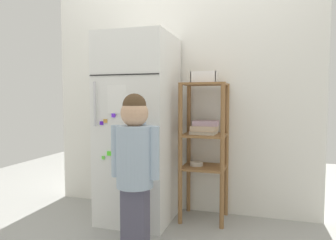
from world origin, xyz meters
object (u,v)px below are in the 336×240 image
at_px(refrigerator, 139,128).
at_px(fruit_bin, 204,79).
at_px(child_standing, 135,156).
at_px(pantry_shelf_unit, 204,138).

relative_size(refrigerator, fruit_bin, 7.45).
relative_size(child_standing, fruit_bin, 5.10).
bearing_deg(pantry_shelf_unit, refrigerator, -166.38).
bearing_deg(child_standing, refrigerator, 109.53).
height_order(refrigerator, fruit_bin, refrigerator).
bearing_deg(refrigerator, fruit_bin, 15.09).
bearing_deg(refrigerator, pantry_shelf_unit, 13.62).
bearing_deg(pantry_shelf_unit, child_standing, -117.76).
bearing_deg(fruit_bin, pantry_shelf_unit, -61.87).
relative_size(pantry_shelf_unit, fruit_bin, 5.56).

